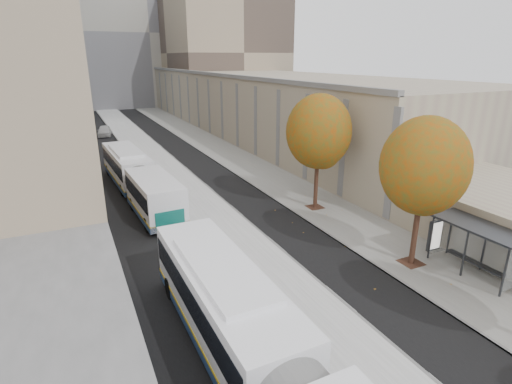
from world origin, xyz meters
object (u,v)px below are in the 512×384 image
bus_shelter (481,233)px  bus_far (137,177)px  bus_near (273,372)px  distant_car (104,131)px

bus_shelter → bus_far: 23.14m
bus_far → bus_near: bearing=-92.9°
bus_far → distant_car: (0.19, 27.52, -0.82)m
bus_shelter → bus_near: bus_near is taller
bus_shelter → bus_near: bearing=-166.7°
bus_shelter → distant_car: size_ratio=1.06×
bus_near → bus_shelter: bearing=12.7°
bus_shelter → distant_car: (-12.76, 46.69, -1.48)m
bus_near → distant_car: (0.13, 49.74, -0.89)m
bus_far → distant_car: bearing=86.5°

